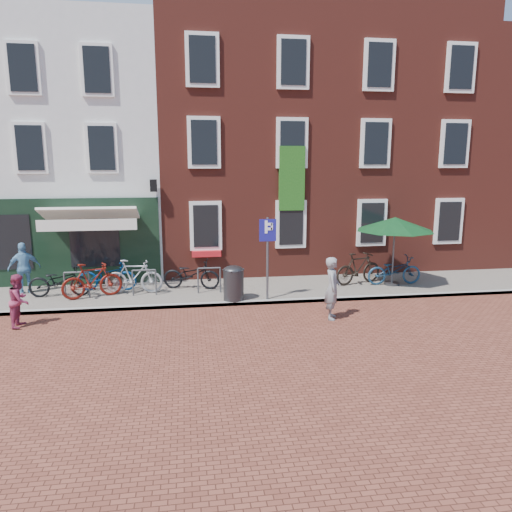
{
  "coord_description": "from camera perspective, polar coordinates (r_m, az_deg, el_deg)",
  "views": [
    {
      "loc": [
        -0.19,
        -13.48,
        4.19
      ],
      "look_at": [
        1.93,
        0.78,
        1.33
      ],
      "focal_mm": 33.56,
      "sensor_mm": 36.0,
      "label": 1
    }
  ],
  "objects": [
    {
      "name": "bicycle_4",
      "position": [
        15.68,
        -7.72,
        -2.16
      ],
      "size": [
        1.95,
        1.06,
        0.97
      ],
      "primitive_type": "imported",
      "rotation": [
        0.0,
        0.0,
        1.34
      ],
      "color": "black",
      "rests_on": "sidewalk"
    },
    {
      "name": "building_stucco",
      "position": [
        21.04,
        -22.12,
        11.27
      ],
      "size": [
        8.0,
        8.0,
        9.0
      ],
      "primitive_type": "cube",
      "color": "silver",
      "rests_on": "ground"
    },
    {
      "name": "ground",
      "position": [
        14.12,
        -7.34,
        -6.13
      ],
      "size": [
        80.0,
        80.0,
        0.0
      ],
      "primitive_type": "plane",
      "color": "brown"
    },
    {
      "name": "sidewalk",
      "position": [
        15.59,
        -3.78,
        -4.19
      ],
      "size": [
        24.0,
        3.0,
        0.1
      ],
      "primitive_type": "cube",
      "color": "slate",
      "rests_on": "ground"
    },
    {
      "name": "bicycle_5",
      "position": [
        16.5,
        12.11,
        -1.45
      ],
      "size": [
        1.86,
        1.03,
        1.08
      ],
      "primitive_type": "imported",
      "rotation": [
        0.0,
        0.0,
        1.88
      ],
      "color": "black",
      "rests_on": "sidewalk"
    },
    {
      "name": "building_brick_right",
      "position": [
        22.07,
        13.69,
        13.03
      ],
      "size": [
        6.0,
        8.0,
        10.0
      ],
      "primitive_type": "cube",
      "color": "maroon",
      "rests_on": "ground"
    },
    {
      "name": "woman",
      "position": [
        13.0,
        9.08,
        -3.81
      ],
      "size": [
        0.56,
        0.71,
        1.69
      ],
      "primitive_type": "imported",
      "rotation": [
        0.0,
        0.0,
        1.28
      ],
      "color": "gray",
      "rests_on": "ground"
    },
    {
      "name": "bicycle_0",
      "position": [
        15.84,
        -22.35,
        -2.78
      ],
      "size": [
        1.85,
        0.65,
        0.97
      ],
      "primitive_type": "imported",
      "rotation": [
        0.0,
        0.0,
        1.57
      ],
      "color": "black",
      "rests_on": "sidewalk"
    },
    {
      "name": "bicycle_6",
      "position": [
        16.76,
        16.15,
        -1.63
      ],
      "size": [
        1.86,
        0.67,
        0.97
      ],
      "primitive_type": "imported",
      "rotation": [
        0.0,
        0.0,
        1.56
      ],
      "color": "navy",
      "rests_on": "sidewalk"
    },
    {
      "name": "cafe_person",
      "position": [
        16.64,
        -25.89,
        -1.29
      ],
      "size": [
        1.02,
        0.7,
        1.61
      ],
      "primitive_type": "imported",
      "rotation": [
        0.0,
        0.0,
        3.51
      ],
      "color": "#639BC2",
      "rests_on": "sidewalk"
    },
    {
      "name": "parasol",
      "position": [
        16.39,
        16.25,
        3.98
      ],
      "size": [
        2.57,
        2.57,
        2.39
      ],
      "color": "#4C4C4F",
      "rests_on": "sidewalk"
    },
    {
      "name": "filler_right",
      "position": [
        25.2,
        27.71,
        10.68
      ],
      "size": [
        7.0,
        8.0,
        9.0
      ],
      "primitive_type": "cube",
      "color": "maroon",
      "rests_on": "ground"
    },
    {
      "name": "building_brick_mid",
      "position": [
        20.61,
        -2.42,
        13.48
      ],
      "size": [
        6.0,
        8.0,
        10.0
      ],
      "primitive_type": "cube",
      "color": "maroon",
      "rests_on": "ground"
    },
    {
      "name": "parking_sign",
      "position": [
        14.13,
        1.39,
        1.43
      ],
      "size": [
        0.5,
        0.08,
        2.48
      ],
      "color": "#4C4C4F",
      "rests_on": "sidewalk"
    },
    {
      "name": "bicycle_1",
      "position": [
        15.34,
        -18.95,
        -2.77
      ],
      "size": [
        1.86,
        1.08,
        1.08
      ],
      "primitive_type": "imported",
      "rotation": [
        0.0,
        0.0,
        1.91
      ],
      "color": "#64130B",
      "rests_on": "sidewalk"
    },
    {
      "name": "bicycle_3",
      "position": [
        15.48,
        -14.35,
        -2.39
      ],
      "size": [
        1.83,
        0.66,
        1.08
      ],
      "primitive_type": "imported",
      "rotation": [
        0.0,
        0.0,
        1.48
      ],
      "color": "#959496",
      "rests_on": "sidewalk"
    },
    {
      "name": "bicycle_2",
      "position": [
        16.08,
        -17.3,
        -2.24
      ],
      "size": [
        1.91,
        0.83,
        0.97
      ],
      "primitive_type": "imported",
      "rotation": [
        0.0,
        0.0,
        1.47
      ],
      "color": "navy",
      "rests_on": "sidewalk"
    },
    {
      "name": "boy",
      "position": [
        13.72,
        -26.35,
        -4.76
      ],
      "size": [
        0.56,
        0.7,
        1.37
      ],
      "primitive_type": "imported",
      "rotation": [
        0.0,
        0.0,
        1.52
      ],
      "color": "#942F50",
      "rests_on": "ground"
    },
    {
      "name": "litter_bin",
      "position": [
        14.29,
        -2.69,
        -3.01
      ],
      "size": [
        0.61,
        0.61,
        1.12
      ],
      "color": "#2E2E30",
      "rests_on": "sidewalk"
    }
  ]
}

